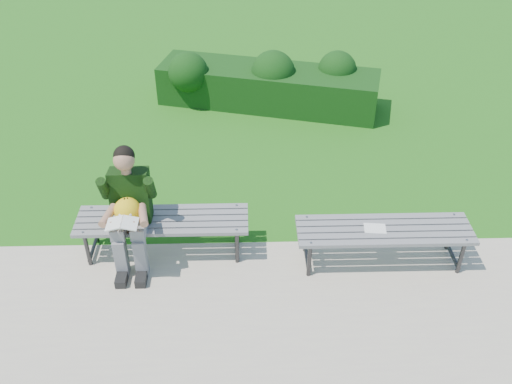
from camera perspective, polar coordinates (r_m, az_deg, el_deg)
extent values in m
plane|color=#2B7F28|center=(6.38, -2.26, -5.22)|extent=(80.00, 80.00, 0.00)
cube|color=beige|center=(5.18, -2.38, -17.92)|extent=(30.00, 3.50, 0.02)
cube|color=#103B11|center=(9.09, 1.19, 10.45)|extent=(3.50, 1.69, 0.60)
sphere|color=#103B11|center=(9.00, -6.80, 11.82)|extent=(0.75, 0.75, 0.62)
sphere|color=#103B11|center=(8.93, 1.71, 11.86)|extent=(0.83, 0.83, 0.68)
sphere|color=#103B11|center=(9.10, 8.11, 11.99)|extent=(0.73, 0.73, 0.59)
cube|color=gray|center=(5.90, -9.57, -4.04)|extent=(1.80, 0.08, 0.04)
cube|color=gray|center=(5.98, -9.46, -3.41)|extent=(1.80, 0.08, 0.04)
cube|color=gray|center=(6.06, -9.36, -2.79)|extent=(1.80, 0.09, 0.04)
cube|color=gray|center=(6.14, -9.25, -2.19)|extent=(1.80, 0.09, 0.04)
cube|color=gray|center=(6.22, -9.15, -1.60)|extent=(1.80, 0.09, 0.04)
cylinder|color=#2D2D30|center=(6.22, -16.51, -5.54)|extent=(0.04, 0.04, 0.41)
cylinder|color=#2D2D30|center=(6.50, -15.82, -3.34)|extent=(0.04, 0.04, 0.41)
cylinder|color=#2D2D30|center=(6.25, -16.43, -3.13)|extent=(0.04, 0.42, 0.04)
cylinder|color=#2D2D30|center=(6.45, -15.95, -5.41)|extent=(0.04, 0.42, 0.04)
cylinder|color=gray|center=(6.05, -16.94, -3.87)|extent=(0.02, 0.02, 0.01)
cylinder|color=gray|center=(6.37, -16.15, -1.50)|extent=(0.02, 0.02, 0.01)
cylinder|color=#2D2D30|center=(6.00, -1.92, -5.52)|extent=(0.04, 0.04, 0.41)
cylinder|color=#2D2D30|center=(6.29, -1.91, -3.24)|extent=(0.04, 0.04, 0.41)
cylinder|color=#2D2D30|center=(6.03, -1.95, -3.02)|extent=(0.04, 0.42, 0.04)
cylinder|color=#2D2D30|center=(6.24, -1.89, -5.37)|extent=(0.04, 0.42, 0.04)
cylinder|color=gray|center=(5.82, -1.97, -3.79)|extent=(0.02, 0.02, 0.01)
cylinder|color=gray|center=(6.15, -1.96, -1.33)|extent=(0.02, 0.02, 0.01)
cube|color=gray|center=(5.85, 13.14, -5.01)|extent=(1.80, 0.08, 0.04)
cube|color=gray|center=(5.93, 12.93, -4.36)|extent=(1.80, 0.08, 0.04)
cube|color=gray|center=(6.00, 12.72, -3.72)|extent=(1.80, 0.08, 0.04)
cube|color=gray|center=(6.08, 12.52, -3.10)|extent=(1.80, 0.08, 0.04)
cube|color=gray|center=(6.16, 12.33, -2.50)|extent=(1.80, 0.09, 0.04)
cylinder|color=#2D2D30|center=(5.87, 5.36, -6.80)|extent=(0.04, 0.04, 0.41)
cylinder|color=#2D2D30|center=(6.15, 5.00, -4.41)|extent=(0.04, 0.04, 0.41)
cylinder|color=#2D2D30|center=(5.89, 5.27, -4.24)|extent=(0.04, 0.42, 0.04)
cylinder|color=#2D2D30|center=(6.11, 5.10, -6.60)|extent=(0.04, 0.42, 0.04)
cylinder|color=gray|center=(5.69, 5.51, -5.07)|extent=(0.02, 0.02, 0.01)
cylinder|color=gray|center=(6.01, 5.10, -2.49)|extent=(0.02, 0.02, 0.01)
cylinder|color=#2D2D30|center=(6.24, 19.82, -6.18)|extent=(0.04, 0.04, 0.41)
cylinder|color=#2D2D30|center=(6.51, 18.82, -3.96)|extent=(0.04, 0.04, 0.41)
cylinder|color=#2D2D30|center=(6.26, 19.63, -3.77)|extent=(0.04, 0.42, 0.04)
cylinder|color=#2D2D30|center=(6.46, 19.06, -6.03)|extent=(0.04, 0.42, 0.04)
cylinder|color=gray|center=(6.07, 20.34, -4.53)|extent=(0.02, 0.02, 0.01)
cylinder|color=gray|center=(6.37, 19.19, -2.14)|extent=(0.02, 0.02, 0.01)
cube|color=slate|center=(5.96, -13.42, -3.13)|extent=(0.14, 0.42, 0.13)
cube|color=slate|center=(5.92, -11.52, -3.12)|extent=(0.14, 0.42, 0.13)
cube|color=slate|center=(6.01, -13.32, -6.37)|extent=(0.12, 0.13, 0.45)
cube|color=slate|center=(5.97, -11.43, -6.38)|extent=(0.12, 0.13, 0.45)
cube|color=black|center=(6.06, -13.24, -8.27)|extent=(0.11, 0.26, 0.09)
cube|color=black|center=(6.02, -11.36, -8.29)|extent=(0.11, 0.26, 0.09)
cube|color=black|center=(5.97, -12.44, -0.31)|extent=(0.40, 0.30, 0.59)
cylinder|color=#A67158|center=(5.77, -12.87, 2.14)|extent=(0.10, 0.10, 0.08)
sphere|color=#A67158|center=(5.69, -13.07, 3.12)|extent=(0.21, 0.21, 0.21)
sphere|color=black|center=(5.70, -13.07, 3.54)|extent=(0.21, 0.21, 0.21)
cylinder|color=black|center=(5.85, -15.00, 0.35)|extent=(0.10, 0.21, 0.30)
cylinder|color=black|center=(5.75, -10.55, 0.42)|extent=(0.10, 0.21, 0.30)
cylinder|color=#A67158|center=(5.76, -14.57, -2.29)|extent=(0.14, 0.31, 0.08)
cylinder|color=#A67158|center=(5.69, -11.23, -2.26)|extent=(0.14, 0.31, 0.08)
sphere|color=#A67158|center=(5.62, -14.17, -3.29)|extent=(0.09, 0.09, 0.09)
sphere|color=#A67158|center=(5.58, -12.16, -3.28)|extent=(0.09, 0.09, 0.09)
sphere|color=yellow|center=(5.81, -12.73, -1.83)|extent=(0.27, 0.27, 0.27)
cone|color=orange|center=(5.73, -12.90, -2.57)|extent=(0.08, 0.08, 0.08)
cone|color=black|center=(5.74, -13.03, -0.74)|extent=(0.03, 0.05, 0.08)
cone|color=black|center=(5.75, -12.71, -0.72)|extent=(0.03, 0.04, 0.07)
sphere|color=white|center=(5.72, -13.36, -2.19)|extent=(0.05, 0.05, 0.05)
sphere|color=white|center=(5.71, -12.48, -2.19)|extent=(0.05, 0.05, 0.05)
cube|color=white|center=(5.57, -14.02, -3.05)|extent=(0.15, 0.20, 0.05)
cube|color=white|center=(5.54, -12.50, -3.05)|extent=(0.15, 0.20, 0.05)
cube|color=white|center=(5.96, 11.82, -3.58)|extent=(0.24, 0.18, 0.01)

